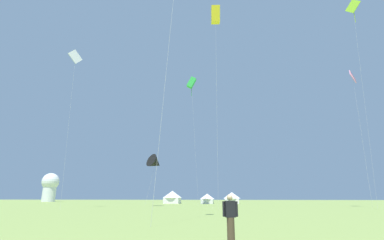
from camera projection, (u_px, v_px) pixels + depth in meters
The scene contains 11 objects.
kite_lime_diamond at pixel (353, 9), 48.89m from camera, with size 2.81×2.43×35.15m.
kite_black_delta at pixel (155, 163), 56.43m from camera, with size 4.20×4.31×10.05m.
kite_yellow_box at pixel (216, 15), 44.62m from camera, with size 1.57×2.11×30.95m.
kite_white_diamond at pixel (75, 58), 48.49m from camera, with size 1.82×2.73×26.47m.
kite_pink_diamond at pixel (353, 77), 50.47m from camera, with size 1.91×3.15×23.92m.
kite_green_box at pixel (191, 83), 67.38m from camera, with size 2.89×2.06×29.49m.
person_spectator at pixel (230, 219), 10.41m from camera, with size 0.57×0.32×1.73m.
festival_tent_center at pixel (172, 197), 76.41m from camera, with size 5.13×5.13×3.34m.
festival_tent_left at pixel (207, 198), 74.85m from camera, with size 3.96×3.96×2.58m.
festival_tent_right at pixel (232, 197), 73.91m from camera, with size 4.52×4.52×2.94m.
observatory_dome at pixel (50, 186), 109.12m from camera, with size 6.40×6.40×10.80m.
Camera 1 is at (5.64, -3.21, 1.61)m, focal length 26.40 mm.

